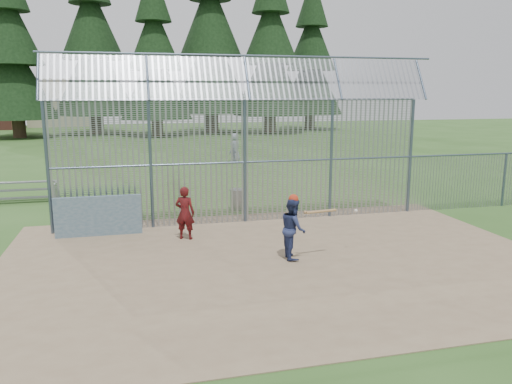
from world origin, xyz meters
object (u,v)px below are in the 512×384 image
object	(u,v)px
bleacher	(18,191)
batter	(293,228)
onlooker	(185,213)
trash_can	(237,199)
dugout_wall	(99,216)

from	to	relation	value
bleacher	batter	bearing A→B (deg)	-47.87
bleacher	onlooker	bearing A→B (deg)	-49.51
bleacher	trash_can	bearing A→B (deg)	-22.87
dugout_wall	batter	size ratio (longest dim) A/B	1.59
batter	onlooker	xyz separation A→B (m)	(-2.51, 2.39, -0.01)
batter	bleacher	size ratio (longest dim) A/B	0.52
dugout_wall	trash_can	bearing A→B (deg)	27.62
dugout_wall	batter	bearing A→B (deg)	-33.97
batter	trash_can	world-z (taller)	batter
onlooker	trash_can	xyz separation A→B (m)	(2.25, 3.43, -0.42)
trash_can	bleacher	size ratio (longest dim) A/B	0.27
trash_can	dugout_wall	bearing A→B (deg)	-152.38
trash_can	batter	bearing A→B (deg)	-87.46
trash_can	bleacher	bearing A→B (deg)	157.13
batter	onlooker	distance (m)	3.46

